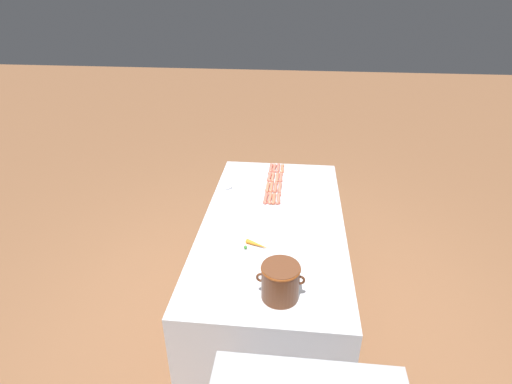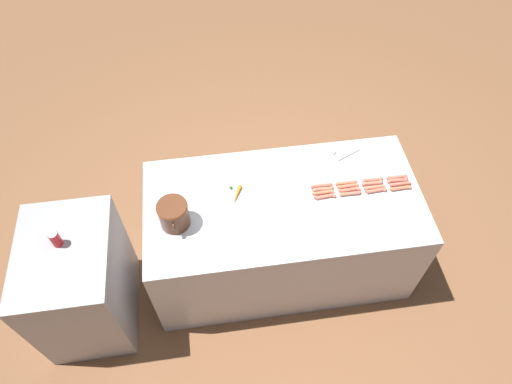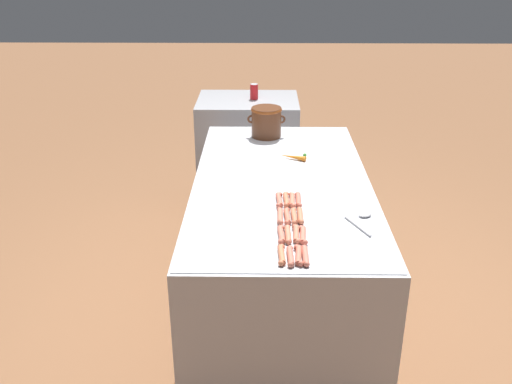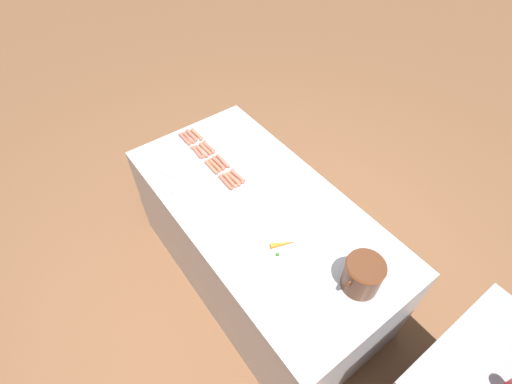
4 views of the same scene
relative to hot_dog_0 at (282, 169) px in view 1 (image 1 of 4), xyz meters
name	(u,v)px [view 1 (image 1 of 4)]	position (x,y,z in m)	size (l,w,h in m)	color
ground_plane	(271,314)	(0.03, 0.87, -0.93)	(20.00, 20.00, 0.00)	brown
griddle_counter	(272,270)	(0.03, 0.87, -0.47)	(1.02, 2.03, 0.92)	#BCBCC1
hot_dog_0	(282,169)	(0.00, 0.00, 0.00)	(0.03, 0.17, 0.03)	#D1714C
hot_dog_1	(281,177)	(0.00, 0.19, 0.00)	(0.04, 0.17, 0.03)	#CC6B55
hot_dog_2	(280,188)	(0.00, 0.38, 0.00)	(0.03, 0.17, 0.03)	#C96D56
hot_dog_3	(279,199)	(0.00, 0.57, 0.00)	(0.04, 0.17, 0.03)	#D66A55
hot_dog_4	(278,168)	(0.04, -0.01, 0.00)	(0.03, 0.17, 0.03)	#C96955
hot_dog_5	(277,177)	(0.04, 0.19, 0.00)	(0.03, 0.17, 0.03)	#D57255
hot_dog_6	(276,187)	(0.04, 0.38, 0.00)	(0.03, 0.17, 0.03)	#CD6850
hot_dog_7	(274,199)	(0.04, 0.57, 0.00)	(0.03, 0.17, 0.03)	#CE6D4D
hot_dog_8	(274,168)	(0.07, 0.00, 0.00)	(0.04, 0.17, 0.03)	#D06953
hot_dog_9	(273,177)	(0.07, 0.19, 0.00)	(0.03, 0.17, 0.03)	#CE7055
hot_dog_10	(271,187)	(0.07, 0.38, 0.00)	(0.03, 0.17, 0.03)	#CC6E4F
hot_dog_11	(270,198)	(0.07, 0.57, 0.00)	(0.03, 0.17, 0.03)	#D87056
hot_dog_12	(271,168)	(0.10, -0.01, 0.00)	(0.03, 0.17, 0.03)	#CB6855
hot_dog_13	(269,177)	(0.10, 0.18, 0.00)	(0.04, 0.17, 0.03)	#D86955
hot_dog_14	(268,187)	(0.10, 0.38, 0.00)	(0.03, 0.17, 0.03)	#C96E4F
hot_dog_15	(266,198)	(0.10, 0.57, 0.00)	(0.03, 0.17, 0.03)	#CC6350
bean_pot	(280,280)	(-0.06, 1.65, 0.10)	(0.27, 0.22, 0.21)	#562D19
serving_spoon	(231,185)	(0.41, 0.37, -0.01)	(0.15, 0.26, 0.02)	#B7B7BC
carrot	(257,245)	(0.11, 1.21, 0.00)	(0.17, 0.10, 0.03)	orange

